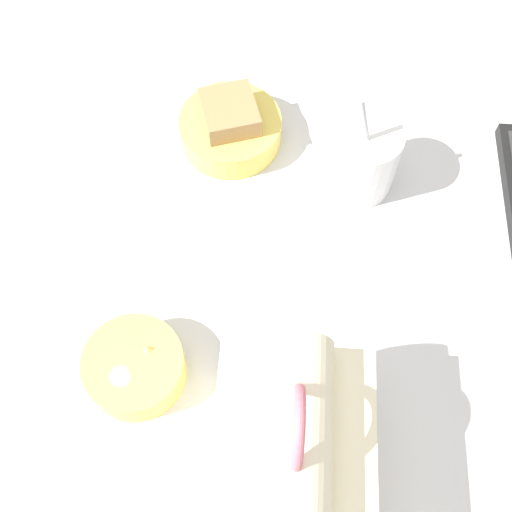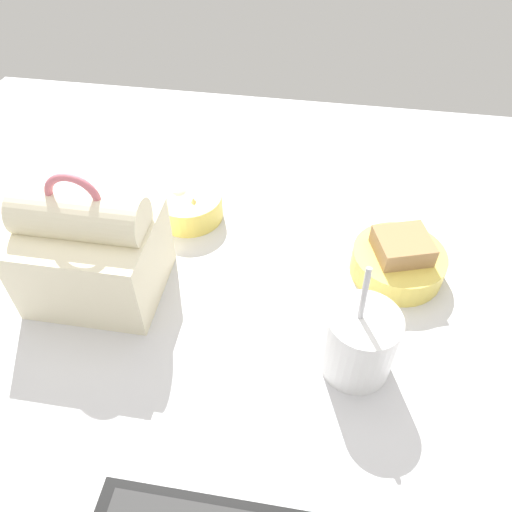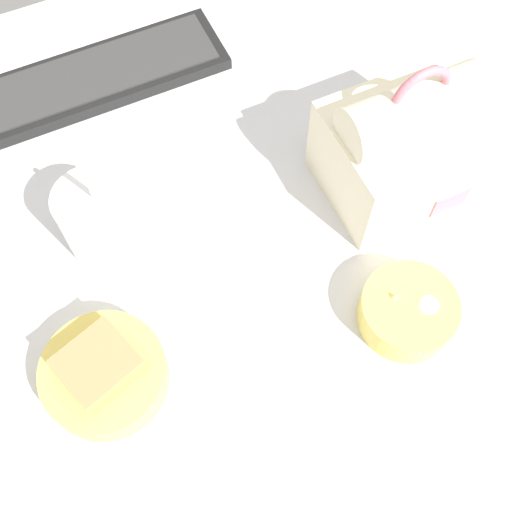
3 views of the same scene
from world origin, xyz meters
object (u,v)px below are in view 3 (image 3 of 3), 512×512
(keyboard, at_px, (102,76))
(soup_cup, at_px, (98,218))
(lunch_bag, at_px, (403,145))
(bento_bowl_snacks, at_px, (407,311))
(bento_bowl_sandwich, at_px, (104,373))

(keyboard, height_order, soup_cup, soup_cup)
(lunch_bag, bearing_deg, bento_bowl_snacks, -116.62)
(keyboard, bearing_deg, bento_bowl_sandwich, -108.20)
(soup_cup, bearing_deg, bento_bowl_snacks, -41.52)
(lunch_bag, relative_size, bento_bowl_snacks, 1.83)
(keyboard, height_order, bento_bowl_sandwich, bento_bowl_sandwich)
(soup_cup, xyz_separation_m, bento_bowl_snacks, (0.28, -0.25, -0.03))
(bento_bowl_sandwich, xyz_separation_m, bento_bowl_snacks, (0.33, -0.08, -0.00))
(keyboard, distance_m, bento_bowl_snacks, 0.53)
(lunch_bag, xyz_separation_m, bento_bowl_snacks, (-0.09, -0.17, -0.05))
(bento_bowl_sandwich, bearing_deg, keyboard, 71.80)
(lunch_bag, height_order, bento_bowl_snacks, lunch_bag)
(lunch_bag, distance_m, bento_bowl_sandwich, 0.44)
(lunch_bag, relative_size, soup_cup, 1.25)
(keyboard, relative_size, lunch_bag, 1.73)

